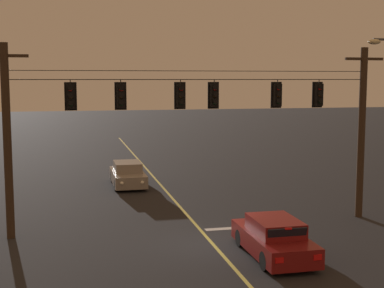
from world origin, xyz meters
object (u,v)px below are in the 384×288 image
traffic_light_right_inner (214,95)px  car_oncoming_lead (128,175)px  traffic_light_left_inner (121,96)px  car_waiting_near_lane (274,239)px  traffic_light_centre (181,96)px  traffic_light_far_right (319,95)px  traffic_light_rightmost (278,95)px  traffic_light_leftmost (71,96)px

traffic_light_right_inner → car_oncoming_lead: traffic_light_right_inner is taller
traffic_light_left_inner → car_waiting_near_lane: size_ratio=0.28×
traffic_light_centre → traffic_light_far_right: 6.14m
traffic_light_left_inner → traffic_light_rightmost: bearing=0.0°
traffic_light_leftmost → car_oncoming_lead: 11.28m
traffic_light_left_inner → traffic_light_centre: bearing=0.0°
traffic_light_centre → car_oncoming_lead: 10.88m
traffic_light_rightmost → car_oncoming_lead: (-5.42, 9.64, -4.90)m
traffic_light_leftmost → car_waiting_near_lane: bearing=-32.9°
traffic_light_right_inner → traffic_light_far_right: bearing=0.0°
traffic_light_right_inner → car_oncoming_lead: 11.13m
traffic_light_centre → traffic_light_right_inner: bearing=0.0°
traffic_light_centre → car_oncoming_lead: traffic_light_centre is taller
traffic_light_centre → car_waiting_near_lane: (2.43, -4.42, -4.90)m
traffic_light_right_inner → traffic_light_left_inner: bearing=180.0°
traffic_light_far_right → traffic_light_left_inner: bearing=180.0°
traffic_light_leftmost → car_oncoming_lead: size_ratio=0.28×
traffic_light_leftmost → traffic_light_left_inner: (1.97, 0.00, 0.00)m
traffic_light_right_inner → car_waiting_near_lane: (1.00, -4.42, -4.90)m
traffic_light_left_inner → traffic_light_far_right: (8.58, 0.00, 0.00)m
traffic_light_leftmost → car_oncoming_lead: bearing=71.6°
traffic_light_centre → traffic_light_right_inner: (1.43, 0.00, 0.00)m
car_oncoming_lead → traffic_light_centre: bearing=-82.9°
traffic_light_right_inner → traffic_light_far_right: (4.71, 0.00, 0.00)m
traffic_light_right_inner → car_waiting_near_lane: bearing=-77.2°
car_oncoming_lead → traffic_light_far_right: bearing=-52.7°
traffic_light_leftmost → traffic_light_rightmost: same height
traffic_light_left_inner → traffic_light_centre: size_ratio=1.00×
traffic_light_rightmost → car_waiting_near_lane: (-1.79, -4.42, -4.90)m
traffic_light_left_inner → traffic_light_leftmost: bearing=180.0°
traffic_light_leftmost → traffic_light_centre: same height
traffic_light_leftmost → traffic_light_rightmost: 8.63m
traffic_light_right_inner → traffic_light_far_right: 4.71m
traffic_light_leftmost → traffic_light_centre: 4.41m
traffic_light_far_right → car_waiting_near_lane: traffic_light_far_right is taller
traffic_light_centre → car_waiting_near_lane: bearing=-61.1°
traffic_light_centre → traffic_light_rightmost: bearing=0.0°
traffic_light_right_inner → traffic_light_centre: bearing=180.0°
traffic_light_far_right → car_oncoming_lead: size_ratio=0.28×
traffic_light_leftmost → traffic_light_centre: size_ratio=1.00×
car_waiting_near_lane → traffic_light_rightmost: bearing=67.9°
traffic_light_centre → traffic_light_rightmost: 4.23m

